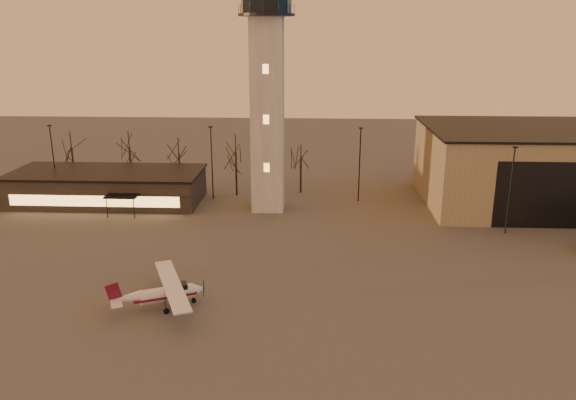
{
  "coord_description": "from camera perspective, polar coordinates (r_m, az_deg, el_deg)",
  "views": [
    {
      "loc": [
        6.0,
        -39.86,
        22.28
      ],
      "look_at": [
        3.4,
        13.0,
        6.33
      ],
      "focal_mm": 35.0,
      "sensor_mm": 36.0,
      "label": 1
    }
  ],
  "objects": [
    {
      "name": "ground",
      "position": [
        46.05,
        -5.15,
        -12.24
      ],
      "size": [
        220.0,
        220.0,
        0.0
      ],
      "primitive_type": "plane",
      "color": "#423F3D",
      "rests_on": "ground"
    },
    {
      "name": "control_tower",
      "position": [
        70.37,
        -2.13,
        11.9
      ],
      "size": [
        6.8,
        6.8,
        32.6
      ],
      "color": "gray",
      "rests_on": "ground"
    },
    {
      "name": "hangar",
      "position": [
        81.52,
        24.37,
        3.13
      ],
      "size": [
        30.6,
        20.6,
        10.3
      ],
      "color": "#8E785D",
      "rests_on": "ground"
    },
    {
      "name": "terminal",
      "position": [
        79.68,
        -17.86,
        1.32
      ],
      "size": [
        25.4,
        12.2,
        4.3
      ],
      "color": "black",
      "rests_on": "ground"
    },
    {
      "name": "light_poles",
      "position": [
        73.05,
        -1.58,
        3.41
      ],
      "size": [
        58.5,
        12.25,
        10.14
      ],
      "color": "black",
      "rests_on": "ground"
    },
    {
      "name": "tree_row",
      "position": [
        83.06,
        -11.01,
        5.11
      ],
      "size": [
        37.2,
        9.2,
        8.8
      ],
      "color": "black",
      "rests_on": "ground"
    },
    {
      "name": "cessna_front",
      "position": [
        48.75,
        -12.03,
        -9.51
      ],
      "size": [
        8.51,
        10.26,
        2.92
      ],
      "rotation": [
        0.0,
        0.0,
        0.4
      ],
      "color": "silver",
      "rests_on": "ground"
    }
  ]
}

